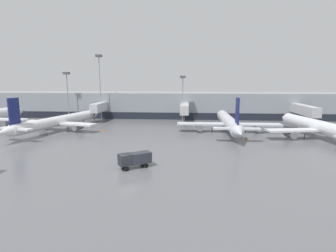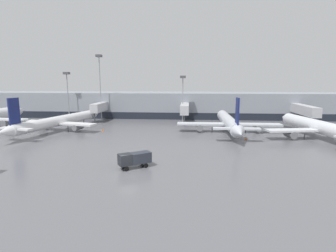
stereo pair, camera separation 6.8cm
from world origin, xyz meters
The scene contains 11 objects.
ground_plane centered at (0.00, 0.00, 0.00)m, with size 320.00×320.00×0.00m, color slate.
terminal_building centered at (0.18, 61.80, 4.50)m, with size 160.00×31.90×9.00m.
parked_jet_0 centered at (19.10, 32.67, 2.67)m, with size 26.84×33.99×9.78m.
parked_jet_2 centered at (39.09, 26.41, 2.66)m, with size 25.55×34.59×8.87m.
parked_jet_3 centered at (-26.25, 31.05, 2.63)m, with size 21.75×37.67×9.70m.
service_truck_1 centered at (0.50, 2.67, 1.50)m, with size 5.12×4.25×2.42m.
traffic_cone_0 centered at (-14.41, 31.62, 0.36)m, with size 0.45×0.45×0.72m.
traffic_cone_1 centered at (21.76, 23.82, 0.33)m, with size 0.43×0.43×0.65m.
apron_light_mast_1 centered at (6.59, 49.29, 12.06)m, with size 1.80×1.80×14.91m.
apron_light_mast_3 centered at (-21.30, 51.19, 16.81)m, with size 1.80×1.80×21.81m.
apron_light_mast_6 centered at (-32.82, 51.24, 12.98)m, with size 1.80×1.80×16.21m.
Camera 1 is at (8.77, -35.78, 13.42)m, focal length 28.00 mm.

